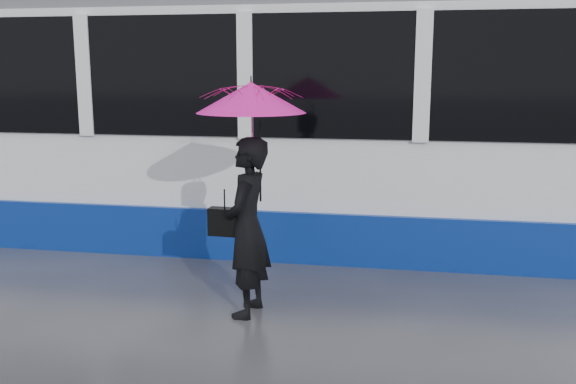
# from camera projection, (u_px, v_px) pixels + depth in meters

# --- Properties ---
(ground) EXTENTS (90.00, 90.00, 0.00)m
(ground) POSITION_uv_depth(u_px,v_px,m) (225.00, 296.00, 6.54)
(ground) COLOR #2B2B30
(ground) RESTS_ON ground
(rails) EXTENTS (34.00, 1.51, 0.02)m
(rails) POSITION_uv_depth(u_px,v_px,m) (275.00, 234.00, 8.95)
(rails) COLOR #3F3D38
(rails) RESTS_ON ground
(tram) EXTENTS (26.00, 2.56, 3.35)m
(tram) POSITION_uv_depth(u_px,v_px,m) (459.00, 120.00, 8.21)
(tram) COLOR white
(tram) RESTS_ON ground
(woman) EXTENTS (0.44, 0.64, 1.68)m
(woman) POSITION_uv_depth(u_px,v_px,m) (247.00, 227.00, 5.93)
(woman) COLOR black
(woman) RESTS_ON ground
(umbrella) EXTENTS (1.05, 1.05, 1.13)m
(umbrella) POSITION_uv_depth(u_px,v_px,m) (251.00, 119.00, 5.73)
(umbrella) COLOR #FF1577
(umbrella) RESTS_ON ground
(handbag) EXTENTS (0.31, 0.15, 0.44)m
(handbag) POSITION_uv_depth(u_px,v_px,m) (225.00, 222.00, 5.98)
(handbag) COLOR black
(handbag) RESTS_ON ground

